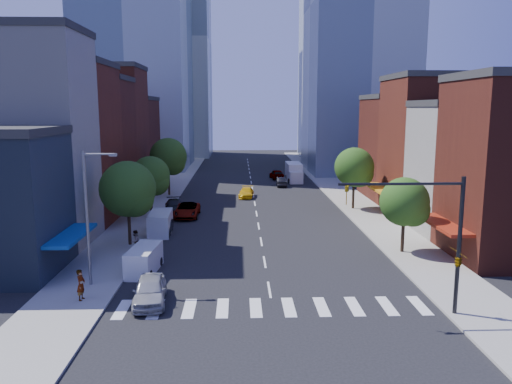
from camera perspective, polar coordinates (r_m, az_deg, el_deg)
ground at (r=33.68m, az=1.53°, el=-11.10°), size 220.00×220.00×0.00m
sidewalk_left at (r=73.18m, az=-10.22°, el=0.16°), size 5.00×120.00×0.15m
sidewalk_right at (r=73.85m, az=9.35°, el=0.27°), size 5.00×120.00×0.15m
crosswalk at (r=30.90m, az=1.88°, el=-13.06°), size 19.00×3.00×0.01m
bldg_left_1 at (r=47.52m, az=-25.69°, el=5.16°), size 12.00×8.00×18.00m
bldg_left_2 at (r=55.46m, az=-22.12°, el=4.87°), size 12.00×9.00×16.00m
bldg_left_3 at (r=63.52m, az=-19.48°, el=5.09°), size 12.00×8.00×15.00m
bldg_left_4 at (r=71.60m, az=-17.50°, el=6.45°), size 12.00×9.00×17.00m
bldg_left_5 at (r=80.90m, az=-15.64°, el=5.44°), size 12.00×10.00×13.00m
bldg_right_1 at (r=52.15m, az=24.20°, el=2.26°), size 12.00×8.00×12.00m
bldg_right_2 at (r=60.17m, az=20.55°, el=4.81°), size 12.00×10.00×15.00m
bldg_right_3 at (r=69.57m, az=17.38°, el=4.73°), size 12.00×10.00×13.00m
tower_ne at (r=97.68m, az=11.79°, el=20.10°), size 18.00×20.00×60.00m
tower_far_w at (r=128.47m, az=-9.53°, el=16.69°), size 18.00×18.00×56.00m
traffic_signal at (r=30.46m, az=21.23°, el=-5.80°), size 7.24×2.24×8.00m
streetlight at (r=34.55m, az=-18.49°, el=-1.96°), size 2.25×0.25×9.00m
tree_left_near at (r=43.96m, az=-14.26°, el=0.10°), size 4.80×4.80×7.30m
tree_left_mid at (r=54.69m, az=-11.83°, el=1.66°), size 4.20×4.20×6.65m
tree_left_far at (r=68.35m, az=-9.87°, el=3.85°), size 5.00×5.00×7.75m
tree_right_near at (r=42.37m, az=16.82°, el=-1.30°), size 4.00×4.00×6.20m
tree_right_far at (r=59.38m, az=11.32°, el=2.62°), size 4.60×4.60×7.20m
parked_car_front at (r=31.95m, az=-12.04°, el=-10.92°), size 2.40×4.98×1.64m
parked_car_second at (r=48.71m, az=-10.40°, el=-3.92°), size 1.49×3.93×1.28m
parked_car_third at (r=55.46m, az=-7.88°, el=-2.06°), size 2.64×5.59×1.54m
parked_car_rear at (r=58.17m, az=-9.34°, el=-1.59°), size 2.69×5.23×1.45m
cargo_van_near at (r=37.59m, az=-12.72°, el=-7.61°), size 2.17×4.57×1.89m
cargo_van_far at (r=48.41m, az=-10.88°, el=-3.54°), size 2.18×4.98×2.09m
taxi at (r=66.91m, az=-1.11°, el=-0.06°), size 2.26×4.66×1.31m
traffic_car_oncoming at (r=76.57m, az=2.91°, el=1.18°), size 1.49×4.16×1.36m
traffic_car_far at (r=84.10m, az=2.38°, el=2.03°), size 2.47×4.95×1.62m
box_truck at (r=81.53m, az=4.36°, el=2.20°), size 2.37×7.44×2.99m
pedestrian_near at (r=33.11m, az=-19.38°, el=-9.96°), size 0.54×0.76×1.95m
pedestrian_far at (r=42.42m, az=-13.63°, el=-5.48°), size 1.00×1.09×1.83m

